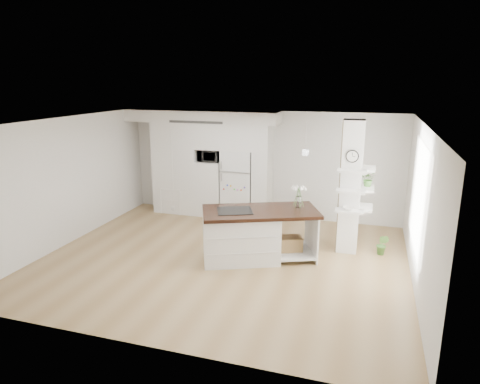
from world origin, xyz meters
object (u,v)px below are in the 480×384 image
object	(u,v)px
refrigerator	(239,184)
kitchen_island	(247,234)
bookshelf	(173,202)
floor_plant_a	(382,245)

from	to	relation	value
refrigerator	kitchen_island	size ratio (longest dim) A/B	0.71
refrigerator	bookshelf	distance (m)	1.86
refrigerator	bookshelf	xyz separation A→B (m)	(-1.76, -0.18, -0.58)
kitchen_island	floor_plant_a	xyz separation A→B (m)	(2.57, 0.99, -0.30)
refrigerator	floor_plant_a	bearing A→B (deg)	-23.35
kitchen_island	bookshelf	xyz separation A→B (m)	(-2.72, 2.33, -0.22)
bookshelf	floor_plant_a	size ratio (longest dim) A/B	1.55
kitchen_island	bookshelf	distance (m)	3.59
refrigerator	floor_plant_a	size ratio (longest dim) A/B	4.00
refrigerator	kitchen_island	distance (m)	2.71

